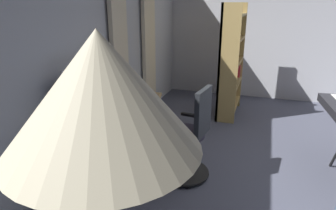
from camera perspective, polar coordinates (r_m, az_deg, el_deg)
The scene contains 13 objects.
back_room_partition at distance 3.57m, azimuth -15.55°, elevation 10.82°, with size 6.26×0.10×2.67m, color silver.
left_room_partition at distance 6.15m, azimuth 27.97°, elevation 12.56°, with size 0.10×5.81×2.67m, color silver.
curtain_left_panel at distance 4.96m, azimuth -3.75°, elevation 12.25°, with size 0.44×0.06×2.44m, color beige.
curtain_right_panel at distance 4.03m, azimuth -9.37°, elevation 10.46°, with size 0.40×0.06×2.44m, color beige.
desk at distance 3.25m, azimuth -10.84°, elevation -2.50°, with size 1.55×0.60×0.72m.
office_chair at distance 3.13m, azimuth 4.25°, elevation -6.35°, with size 0.56×0.56×1.02m.
computer_monitor at distance 3.06m, azimuth -16.24°, elevation 3.39°, with size 0.57×0.18×0.52m.
computer_keyboard at distance 3.57m, azimuth -7.08°, elevation 1.49°, with size 0.40×0.12×0.02m, color #333338.
laptop at distance 2.83m, azimuth -17.60°, elevation -3.15°, with size 0.39×0.41×0.15m.
computer_mouse at distance 3.13m, azimuth -11.65°, elevation -1.19°, with size 0.06×0.10×0.04m, color black.
mug_coffee at distance 3.38m, azimuth -13.37°, elevation 0.80°, with size 0.13×0.08×0.10m.
bookshelf at distance 4.98m, azimuth 11.62°, elevation 8.30°, with size 0.92×0.30×1.82m.
floor_lamp at distance 0.57m, azimuth -11.77°, elevation -12.12°, with size 0.35×0.35×1.77m.
Camera 1 is at (2.93, -0.93, 1.81)m, focal length 31.52 mm.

